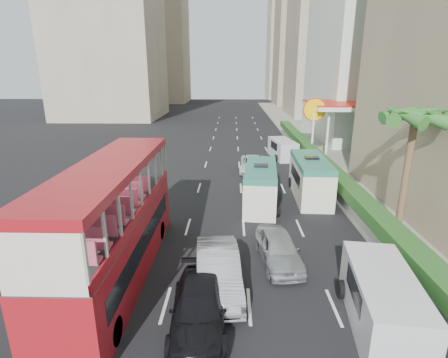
{
  "coord_description": "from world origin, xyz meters",
  "views": [
    {
      "loc": [
        -1.09,
        -13.26,
        8.55
      ],
      "look_at": [
        -1.5,
        4.0,
        3.2
      ],
      "focal_mm": 28.0,
      "sensor_mm": 36.0,
      "label": 1
    }
  ],
  "objects_px": {
    "double_decker_bus": "(114,222)",
    "car_silver_lane_a": "(218,288)",
    "panel_van_near": "(382,301)",
    "car_silver_lane_b": "(278,262)",
    "minibus_far": "(310,178)",
    "palm_tree": "(406,177)",
    "van_asset": "(253,171)",
    "panel_van_far": "(283,149)",
    "shell_station": "(339,130)",
    "minibus_near": "(260,186)",
    "car_black": "(199,324)"
  },
  "relations": [
    {
      "from": "car_silver_lane_b",
      "to": "shell_station",
      "type": "height_order",
      "value": "shell_station"
    },
    {
      "from": "car_silver_lane_b",
      "to": "shell_station",
      "type": "distance_m",
      "value": 23.67
    },
    {
      "from": "panel_van_near",
      "to": "palm_tree",
      "type": "relative_size",
      "value": 0.77
    },
    {
      "from": "double_decker_bus",
      "to": "car_silver_lane_b",
      "type": "height_order",
      "value": "double_decker_bus"
    },
    {
      "from": "car_silver_lane_a",
      "to": "shell_station",
      "type": "height_order",
      "value": "shell_station"
    },
    {
      "from": "palm_tree",
      "to": "panel_van_near",
      "type": "bearing_deg",
      "value": -118.06
    },
    {
      "from": "car_silver_lane_a",
      "to": "shell_station",
      "type": "bearing_deg",
      "value": 58.59
    },
    {
      "from": "car_black",
      "to": "double_decker_bus",
      "type": "bearing_deg",
      "value": 139.08
    },
    {
      "from": "car_silver_lane_b",
      "to": "van_asset",
      "type": "distance_m",
      "value": 15.48
    },
    {
      "from": "car_silver_lane_a",
      "to": "car_silver_lane_b",
      "type": "xyz_separation_m",
      "value": [
        2.72,
        2.09,
        0.0
      ]
    },
    {
      "from": "car_silver_lane_a",
      "to": "van_asset",
      "type": "bearing_deg",
      "value": 76.89
    },
    {
      "from": "car_silver_lane_b",
      "to": "van_asset",
      "type": "bearing_deg",
      "value": 84.3
    },
    {
      "from": "panel_van_far",
      "to": "shell_station",
      "type": "height_order",
      "value": "shell_station"
    },
    {
      "from": "double_decker_bus",
      "to": "car_silver_lane_a",
      "type": "distance_m",
      "value": 5.13
    },
    {
      "from": "panel_van_near",
      "to": "minibus_far",
      "type": "bearing_deg",
      "value": 96.27
    },
    {
      "from": "van_asset",
      "to": "shell_station",
      "type": "height_order",
      "value": "shell_station"
    },
    {
      "from": "van_asset",
      "to": "minibus_near",
      "type": "distance_m",
      "value": 8.21
    },
    {
      "from": "double_decker_bus",
      "to": "palm_tree",
      "type": "xyz_separation_m",
      "value": [
        13.8,
        4.0,
        0.85
      ]
    },
    {
      "from": "minibus_near",
      "to": "car_silver_lane_a",
      "type": "bearing_deg",
      "value": -99.02
    },
    {
      "from": "car_silver_lane_a",
      "to": "palm_tree",
      "type": "bearing_deg",
      "value": 21.8
    },
    {
      "from": "double_decker_bus",
      "to": "van_asset",
      "type": "xyz_separation_m",
      "value": [
        6.75,
        16.71,
        -2.53
      ]
    },
    {
      "from": "minibus_far",
      "to": "palm_tree",
      "type": "height_order",
      "value": "palm_tree"
    },
    {
      "from": "double_decker_bus",
      "to": "car_silver_lane_b",
      "type": "bearing_deg",
      "value": 9.9
    },
    {
      "from": "panel_van_far",
      "to": "van_asset",
      "type": "bearing_deg",
      "value": -132.63
    },
    {
      "from": "van_asset",
      "to": "panel_van_far",
      "type": "relative_size",
      "value": 1.03
    },
    {
      "from": "car_silver_lane_b",
      "to": "minibus_near",
      "type": "height_order",
      "value": "minibus_near"
    },
    {
      "from": "van_asset",
      "to": "minibus_far",
      "type": "relative_size",
      "value": 0.77
    },
    {
      "from": "car_silver_lane_a",
      "to": "panel_van_far",
      "type": "distance_m",
      "value": 23.43
    },
    {
      "from": "car_silver_lane_a",
      "to": "minibus_far",
      "type": "height_order",
      "value": "minibus_far"
    },
    {
      "from": "double_decker_bus",
      "to": "panel_van_near",
      "type": "relative_size",
      "value": 2.25
    },
    {
      "from": "car_black",
      "to": "panel_van_near",
      "type": "relative_size",
      "value": 0.96
    },
    {
      "from": "double_decker_bus",
      "to": "minibus_near",
      "type": "relative_size",
      "value": 1.86
    },
    {
      "from": "car_silver_lane_b",
      "to": "double_decker_bus",
      "type": "bearing_deg",
      "value": -177.09
    },
    {
      "from": "palm_tree",
      "to": "van_asset",
      "type": "bearing_deg",
      "value": 119.02
    },
    {
      "from": "car_silver_lane_a",
      "to": "panel_van_near",
      "type": "relative_size",
      "value": 1.01
    },
    {
      "from": "panel_van_far",
      "to": "shell_station",
      "type": "relative_size",
      "value": 0.58
    },
    {
      "from": "car_black",
      "to": "van_asset",
      "type": "relative_size",
      "value": 0.99
    },
    {
      "from": "car_silver_lane_b",
      "to": "minibus_far",
      "type": "relative_size",
      "value": 0.67
    },
    {
      "from": "car_silver_lane_a",
      "to": "car_black",
      "type": "distance_m",
      "value": 2.27
    },
    {
      "from": "minibus_near",
      "to": "panel_van_near",
      "type": "xyz_separation_m",
      "value": [
        3.32,
        -11.53,
        -0.33
      ]
    },
    {
      "from": "panel_van_near",
      "to": "panel_van_far",
      "type": "height_order",
      "value": "panel_van_near"
    },
    {
      "from": "car_silver_lane_b",
      "to": "minibus_near",
      "type": "distance_m",
      "value": 7.5
    },
    {
      "from": "panel_van_near",
      "to": "car_black",
      "type": "bearing_deg",
      "value": -171.42
    },
    {
      "from": "double_decker_bus",
      "to": "shell_station",
      "type": "bearing_deg",
      "value": 55.18
    },
    {
      "from": "car_silver_lane_b",
      "to": "van_asset",
      "type": "xyz_separation_m",
      "value": [
        -0.35,
        15.48,
        0.0
      ]
    },
    {
      "from": "panel_van_near",
      "to": "double_decker_bus",
      "type": "bearing_deg",
      "value": 171.39
    },
    {
      "from": "car_silver_lane_a",
      "to": "car_black",
      "type": "xyz_separation_m",
      "value": [
        -0.59,
        -2.19,
        0.0
      ]
    },
    {
      "from": "car_silver_lane_a",
      "to": "shell_station",
      "type": "relative_size",
      "value": 0.62
    },
    {
      "from": "minibus_far",
      "to": "panel_van_far",
      "type": "xyz_separation_m",
      "value": [
        -0.31,
        11.67,
        -0.46
      ]
    },
    {
      "from": "car_silver_lane_a",
      "to": "minibus_near",
      "type": "relative_size",
      "value": 0.83
    }
  ]
}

